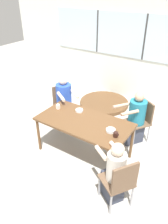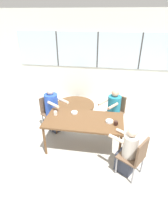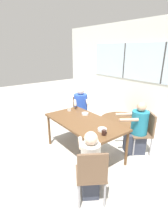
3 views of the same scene
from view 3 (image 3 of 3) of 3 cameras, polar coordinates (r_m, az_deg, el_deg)
name	(u,v)px [view 3 (image 3 of 3)]	position (r m, az deg, el deg)	size (l,w,h in m)	color
ground_plane	(84,153)	(3.68, 0.00, -13.25)	(16.00, 16.00, 0.00)	#B2ADA3
wall_back_with_windows	(163,73)	(5.18, 24.36, 11.60)	(8.40, 0.08, 2.80)	silver
dining_table	(84,124)	(3.37, 0.00, -3.83)	(1.63, 0.84, 0.72)	brown
chair_for_woman_green_shirt	(145,130)	(3.71, 19.39, -5.43)	(0.56, 0.56, 0.84)	brown
chair_for_man_blue_shirt	(92,173)	(2.40, 2.51, -19.31)	(0.55, 0.55, 0.84)	brown
chair_for_man_teal_shirt	(80,110)	(4.57, -1.17, 0.53)	(0.55, 0.55, 0.84)	brown
person_woman_green_shirt	(137,131)	(3.66, 16.90, -5.93)	(0.59, 0.66, 1.07)	#333847
person_man_blue_shirt	(90,167)	(2.55, 2.03, -17.51)	(0.54, 0.48, 1.03)	#333847
person_man_teal_shirt	(81,112)	(4.41, -1.05, -0.08)	(0.67, 0.59, 1.14)	#333847
coffee_mug	(104,133)	(2.82, 6.56, -6.69)	(0.08, 0.07, 0.09)	black
milk_carton_small	(69,109)	(3.86, -4.87, 0.96)	(0.06, 0.06, 0.09)	silver
bowl_white_shallow	(85,114)	(3.65, 0.36, -0.56)	(0.14, 0.14, 0.04)	silver
bowl_cereal	(102,130)	(2.96, 5.97, -5.72)	(0.15, 0.15, 0.04)	silver
folded_table_stack	(122,120)	(5.24, 12.31, -2.64)	(1.27, 1.27, 0.09)	brown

